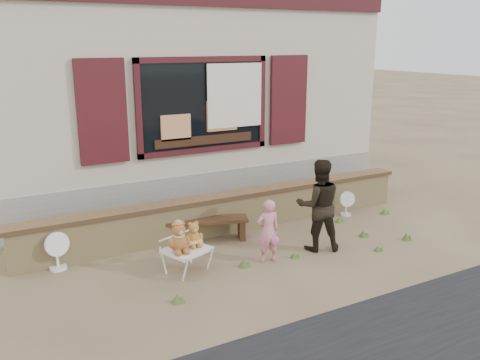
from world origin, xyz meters
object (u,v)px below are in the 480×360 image
folding_chair (187,251)px  teddy_bear_right (193,233)px  child (268,231)px  bench (202,225)px  teddy_bear_left (179,236)px  adult (319,205)px

folding_chair → teddy_bear_right: (0.13, 0.05, 0.22)m
teddy_bear_right → child: bearing=-36.6°
bench → teddy_bear_left: teddy_bear_left is taller
bench → teddy_bear_right: 1.08m
teddy_bear_left → teddy_bear_right: bearing=0.0°
teddy_bear_left → teddy_bear_right: 0.28m
teddy_bear_right → bench: bearing=38.2°
bench → adult: 1.91m
adult → teddy_bear_right: bearing=14.9°
folding_chair → teddy_bear_left: bearing=-180.0°
adult → child: bearing=24.4°
folding_chair → bench: bearing=33.9°
child → bench: bearing=-57.0°
teddy_bear_right → adult: adult is taller
folding_chair → teddy_bear_left: 0.29m
bench → child: (0.52, -1.20, 0.20)m
teddy_bear_left → teddy_bear_right: size_ratio=1.22×
teddy_bear_left → adult: adult is taller
folding_chair → adult: (2.11, -0.21, 0.40)m
folding_chair → teddy_bear_left: teddy_bear_left is taller
adult → folding_chair: bearing=16.7°
bench → teddy_bear_right: (-0.54, -0.90, 0.26)m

